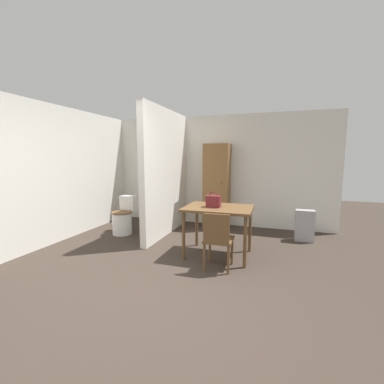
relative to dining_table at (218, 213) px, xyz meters
The scene contains 10 objects.
ground_plane 1.74m from the dining_table, 115.15° to the right, with size 16.00×16.00×0.00m, color #382D26.
wall_back 2.16m from the dining_table, 108.96° to the left, with size 5.56×0.12×2.50m.
wall_left 3.08m from the dining_table, behind, with size 0.12×4.36×2.50m.
partition_wall 1.66m from the dining_table, 145.03° to the left, with size 0.12×2.04×2.50m.
dining_table is the anchor object (origin of this frame).
wooden_chair 0.58m from the dining_table, 77.93° to the right, with size 0.40×0.40×0.82m.
toilet 2.23m from the dining_table, 164.74° to the left, with size 0.41×0.56×0.75m.
handbag 0.21m from the dining_table, 148.08° to the right, with size 0.21×0.14×0.25m.
wooden_cabinet 1.76m from the dining_table, 103.84° to the left, with size 0.55×0.43×1.86m.
space_heater 1.88m from the dining_table, 41.47° to the left, with size 0.33×0.18×0.59m.
Camera 1 is at (1.53, -2.43, 1.55)m, focal length 24.00 mm.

